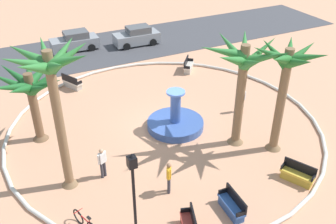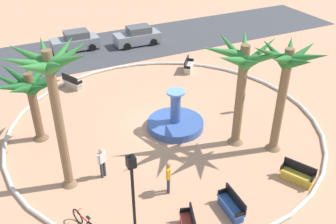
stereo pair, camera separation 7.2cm
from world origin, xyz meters
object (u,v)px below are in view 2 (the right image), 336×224
(lamppost, at_px, (133,192))
(parked_car_second, at_px, (137,36))
(palm_tree_near_fountain, at_px, (243,68))
(parked_car_leftmost, at_px, (75,41))
(person_pedestrian_stroll, at_px, (242,99))
(palm_tree_far_side, at_px, (52,80))
(bicycle_red_frame, at_px, (85,222))
(palm_tree_by_curb, at_px, (286,73))
(bench_east, at_px, (297,176))
(person_cyclist_photo, at_px, (102,161))
(person_cyclist_helmet, at_px, (168,176))
(bench_southeast, at_px, (189,67))
(fountain, at_px, (175,123))
(palm_tree_mid_plaza, at_px, (30,87))
(bench_north, at_px, (73,83))
(bench_southwest, at_px, (231,206))

(lamppost, distance_m, parked_car_second, 21.80)
(palm_tree_near_fountain, height_order, parked_car_leftmost, palm_tree_near_fountain)
(person_pedestrian_stroll, bearing_deg, palm_tree_far_side, -169.94)
(bicycle_red_frame, bearing_deg, palm_tree_by_curb, 5.58)
(bench_east, bearing_deg, bicycle_red_frame, 171.04)
(parked_car_second, bearing_deg, palm_tree_by_curb, -87.49)
(person_cyclist_photo, bearing_deg, lamppost, -89.77)
(palm_tree_by_curb, relative_size, person_cyclist_helmet, 3.58)
(lamppost, bearing_deg, palm_tree_near_fountain, 27.01)
(bench_southeast, distance_m, person_pedestrian_stroll, 6.83)
(fountain, xyz_separation_m, parked_car_second, (3.09, 13.54, 0.44))
(palm_tree_near_fountain, xyz_separation_m, palm_tree_by_curb, (1.55, -1.41, 0.02))
(parked_car_leftmost, bearing_deg, person_pedestrian_stroll, -65.54)
(fountain, relative_size, parked_car_leftmost, 0.83)
(palm_tree_far_side, xyz_separation_m, bench_southeast, (11.34, 8.83, -5.24))
(fountain, bearing_deg, lamppost, -128.12)
(fountain, xyz_separation_m, bicycle_red_frame, (-6.88, -5.23, 0.05))
(palm_tree_near_fountain, xyz_separation_m, person_cyclist_helmet, (-5.08, -1.97, -3.57))
(palm_tree_near_fountain, bearing_deg, person_pedestrian_stroll, 49.01)
(palm_tree_far_side, height_order, person_cyclist_helmet, palm_tree_far_side)
(bench_southeast, xyz_separation_m, person_pedestrian_stroll, (0.04, -6.81, 0.55))
(palm_tree_mid_plaza, xyz_separation_m, bench_east, (10.50, -9.18, -2.93))
(bench_southeast, height_order, person_cyclist_photo, person_cyclist_photo)
(parked_car_leftmost, bearing_deg, palm_tree_by_curb, -72.23)
(bench_north, height_order, person_cyclist_photo, person_cyclist_photo)
(palm_tree_near_fountain, bearing_deg, bench_southeast, 76.74)
(parked_car_second, bearing_deg, bench_southeast, -78.17)
(palm_tree_mid_plaza, distance_m, parked_car_second, 15.51)
(palm_tree_near_fountain, bearing_deg, palm_tree_by_curb, -42.28)
(fountain, relative_size, parked_car_second, 0.82)
(palm_tree_far_side, distance_m, bench_southeast, 15.30)
(fountain, distance_m, parked_car_second, 13.89)
(palm_tree_by_curb, relative_size, palm_tree_far_side, 0.85)
(fountain, distance_m, person_cyclist_helmet, 5.52)
(parked_car_second, bearing_deg, person_cyclist_helmet, -107.78)
(person_cyclist_photo, relative_size, parked_car_second, 0.42)
(palm_tree_by_curb, distance_m, person_cyclist_helmet, 7.57)
(lamppost, xyz_separation_m, parked_car_second, (8.24, 20.11, -1.74))
(lamppost, bearing_deg, fountain, 51.88)
(bench_north, height_order, parked_car_second, parked_car_second)
(palm_tree_by_curb, relative_size, palm_tree_mid_plaza, 1.40)
(bench_east, xyz_separation_m, parked_car_second, (-0.04, 20.34, 0.43))
(palm_tree_by_curb, relative_size, bench_southwest, 3.73)
(person_cyclist_photo, height_order, parked_car_leftmost, person_cyclist_photo)
(bench_southwest, bearing_deg, palm_tree_by_curb, 31.71)
(person_pedestrian_stroll, relative_size, parked_car_second, 0.40)
(bench_southwest, bearing_deg, person_pedestrian_stroll, 51.87)
(palm_tree_far_side, bearing_deg, palm_tree_by_curb, -10.60)
(palm_tree_by_curb, height_order, bench_north, palm_tree_by_curb)
(parked_car_leftmost, height_order, parked_car_second, same)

